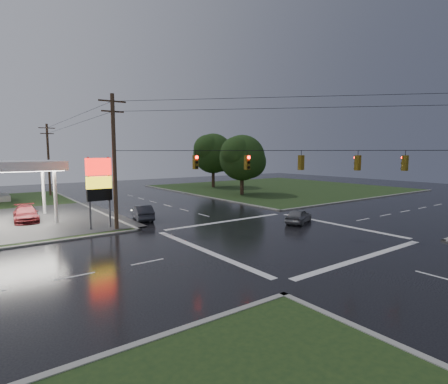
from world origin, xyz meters
TOP-DOWN VIEW (x-y plane):
  - ground at (0.00, 0.00)m, footprint 120.00×120.00m
  - grass_ne at (26.00, 26.00)m, footprint 36.00×36.00m
  - pylon_sign at (-10.50, 10.50)m, footprint 2.00×0.35m
  - utility_pole_nw at (-9.50, 9.50)m, footprint 2.20×0.32m
  - utility_pole_n at (-9.50, 38.00)m, footprint 2.20×0.32m
  - traffic_signals at (0.02, -0.02)m, footprint 26.87×26.87m
  - tree_ne_near at (14.14, 21.99)m, footprint 7.99×6.80m
  - tree_ne_far at (17.15, 33.99)m, footprint 8.46×7.20m
  - car_north at (-6.01, 12.34)m, footprint 2.44×4.52m
  - car_crossing at (4.77, 2.54)m, footprint 4.15×2.97m
  - car_pump at (-15.08, 17.75)m, footprint 2.39×5.12m

SIDE VIEW (x-z plane):
  - ground at x=0.00m, z-range 0.00..0.00m
  - grass_ne at x=26.00m, z-range 0.00..0.08m
  - car_crossing at x=4.77m, z-range 0.00..1.31m
  - car_north at x=-6.01m, z-range 0.00..1.41m
  - car_pump at x=-15.08m, z-range 0.00..1.45m
  - pylon_sign at x=-10.50m, z-range 1.01..7.01m
  - utility_pole_n at x=-9.50m, z-range 0.22..10.72m
  - tree_ne_near at x=14.14m, z-range 1.07..10.05m
  - utility_pole_nw at x=-9.50m, z-range 0.22..11.22m
  - tree_ne_far at x=17.15m, z-range 1.28..11.08m
  - traffic_signals at x=0.02m, z-range 5.75..7.22m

